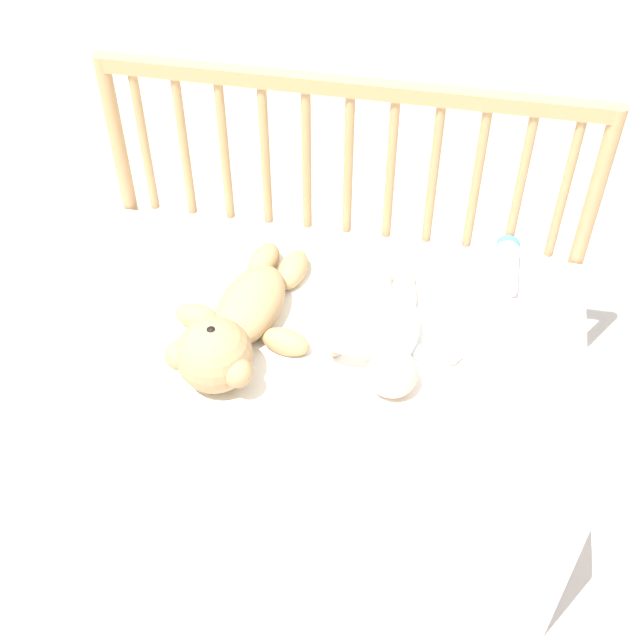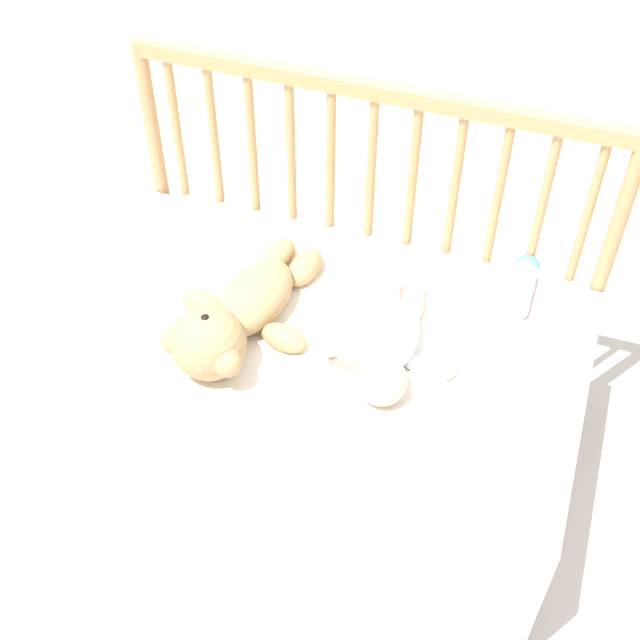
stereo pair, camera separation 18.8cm
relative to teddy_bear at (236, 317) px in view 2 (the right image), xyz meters
The scene contains 7 objects.
ground_plane 0.58m from the teddy_bear, 13.73° to the left, with size 12.00×12.00×0.00m, color silver.
crib_mattress 0.36m from the teddy_bear, 13.73° to the left, with size 1.13×0.70×0.49m.
crib_rail 0.45m from the teddy_bear, 67.52° to the left, with size 1.13×0.04×0.91m.
blanket 0.18m from the teddy_bear, 26.93° to the left, with size 0.84×0.57×0.01m.
teddy_bear is the anchor object (origin of this frame).
baby 0.33m from the teddy_bear, ahead, with size 0.29×0.38×0.10m.
baby_bottle 0.65m from the teddy_bear, 31.20° to the left, with size 0.06×0.18×0.06m.
Camera 2 is at (0.41, -1.20, 1.93)m, focal length 50.00 mm.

